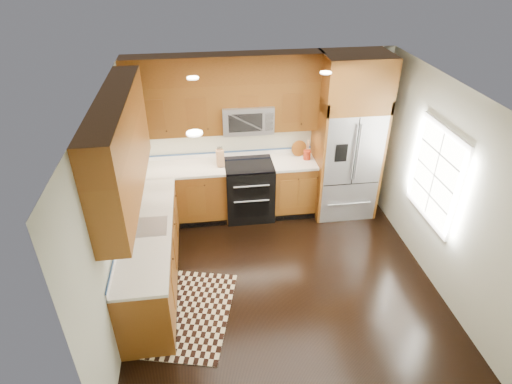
{
  "coord_description": "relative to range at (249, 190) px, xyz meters",
  "views": [
    {
      "loc": [
        -0.93,
        -4.2,
        4.07
      ],
      "look_at": [
        -0.28,
        0.6,
        1.09
      ],
      "focal_mm": 30.0,
      "sensor_mm": 36.0,
      "label": 1
    }
  ],
  "objects": [
    {
      "name": "refrigerator",
      "position": [
        1.55,
        -0.04,
        0.83
      ],
      "size": [
        0.98,
        0.75,
        2.6
      ],
      "color": "#B2B2B7",
      "rests_on": "ground"
    },
    {
      "name": "ground",
      "position": [
        0.25,
        -1.67,
        -0.47
      ],
      "size": [
        4.0,
        4.0,
        0.0
      ],
      "primitive_type": "plane",
      "color": "black",
      "rests_on": "ground"
    },
    {
      "name": "cutting_board",
      "position": [
        0.84,
        0.2,
        0.48
      ],
      "size": [
        0.31,
        0.31,
        0.02
      ],
      "primitive_type": "cylinder",
      "rotation": [
        0.0,
        0.0,
        0.24
      ],
      "color": "brown",
      "rests_on": "countertop"
    },
    {
      "name": "sink_faucet",
      "position": [
        -1.48,
        -1.44,
        0.52
      ],
      "size": [
        0.54,
        0.44,
        0.37
      ],
      "color": "#B2B2B7",
      "rests_on": "countertop"
    },
    {
      "name": "wall_right",
      "position": [
        2.25,
        -1.67,
        0.83
      ],
      "size": [
        0.02,
        4.0,
        2.6
      ],
      "primitive_type": "cube",
      "color": "#B6BDAA",
      "rests_on": "ground"
    },
    {
      "name": "base_cabinets",
      "position": [
        -0.98,
        -0.77,
        -0.02
      ],
      "size": [
        2.85,
        3.0,
        0.9
      ],
      "color": "brown",
      "rests_on": "ground"
    },
    {
      "name": "microwave",
      "position": [
        -0.0,
        0.13,
        1.19
      ],
      "size": [
        0.76,
        0.4,
        0.42
      ],
      "color": "#B2B2B7",
      "rests_on": "ground"
    },
    {
      "name": "wall_back",
      "position": [
        0.25,
        0.33,
        0.83
      ],
      "size": [
        4.0,
        0.02,
        2.6
      ],
      "primitive_type": "cube",
      "color": "#B6BDAA",
      "rests_on": "ground"
    },
    {
      "name": "range",
      "position": [
        0.0,
        0.0,
        0.0
      ],
      "size": [
        0.76,
        0.67,
        0.95
      ],
      "color": "black",
      "rests_on": "ground"
    },
    {
      "name": "upper_cabinets",
      "position": [
        -0.9,
        -0.58,
        1.56
      ],
      "size": [
        2.85,
        3.0,
        1.15
      ],
      "color": "brown",
      "rests_on": "ground"
    },
    {
      "name": "utensil_crock",
      "position": [
        0.94,
        0.05,
        0.58
      ],
      "size": [
        0.14,
        0.14,
        0.33
      ],
      "color": "maroon",
      "rests_on": "countertop"
    },
    {
      "name": "rug",
      "position": [
        -0.95,
        -2.07,
        -0.46
      ],
      "size": [
        1.2,
        1.62,
        0.01
      ],
      "primitive_type": "cube",
      "rotation": [
        0.0,
        0.0,
        -0.25
      ],
      "color": "black",
      "rests_on": "ground"
    },
    {
      "name": "window",
      "position": [
        2.23,
        -1.47,
        0.93
      ],
      "size": [
        0.04,
        1.1,
        1.3
      ],
      "color": "white",
      "rests_on": "ground"
    },
    {
      "name": "wall_left",
      "position": [
        -1.75,
        -1.67,
        0.83
      ],
      "size": [
        0.02,
        4.0,
        2.6
      ],
      "primitive_type": "cube",
      "color": "#B6BDAA",
      "rests_on": "ground"
    },
    {
      "name": "knife_block",
      "position": [
        -0.44,
        0.04,
        0.6
      ],
      "size": [
        0.12,
        0.16,
        0.31
      ],
      "color": "#AC7E53",
      "rests_on": "countertop"
    },
    {
      "name": "countertop",
      "position": [
        -0.84,
        -0.65,
        0.45
      ],
      "size": [
        2.86,
        3.01,
        0.04
      ],
      "color": "white",
      "rests_on": "base_cabinets"
    }
  ]
}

